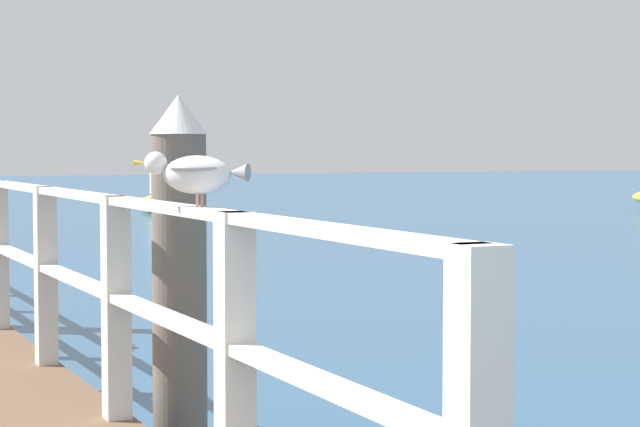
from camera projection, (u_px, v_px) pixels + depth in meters
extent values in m
cube|color=beige|center=(235.00, 361.00, 4.18)|extent=(0.12, 0.12, 1.08)
cube|color=beige|center=(116.00, 308.00, 5.62)|extent=(0.12, 0.12, 1.08)
cube|color=beige|center=(46.00, 276.00, 7.05)|extent=(0.12, 0.12, 1.08)
cylinder|color=#6B6056|center=(180.00, 314.00, 5.94)|extent=(0.28, 0.28, 1.84)
cone|color=white|center=(178.00, 114.00, 5.89)|extent=(0.29, 0.29, 0.20)
ellipsoid|color=white|center=(197.00, 175.00, 4.51)|extent=(0.30, 0.28, 0.15)
sphere|color=white|center=(156.00, 163.00, 4.56)|extent=(0.09, 0.09, 0.09)
cone|color=gold|center=(141.00, 163.00, 4.57)|extent=(0.05, 0.05, 0.02)
cone|color=#939399|center=(238.00, 172.00, 4.46)|extent=(0.11, 0.11, 0.07)
ellipsoid|color=#939399|center=(197.00, 168.00, 4.51)|extent=(0.28, 0.28, 0.04)
cylinder|color=tan|center=(197.00, 201.00, 4.49)|extent=(0.01, 0.01, 0.05)
cylinder|color=tan|center=(202.00, 200.00, 4.53)|extent=(0.01, 0.01, 0.05)
ellipsoid|color=gold|center=(172.00, 203.00, 32.75)|extent=(2.52, 5.27, 0.52)
cube|color=white|center=(174.00, 180.00, 32.23)|extent=(1.41, 2.18, 0.84)
cube|color=#334756|center=(174.00, 162.00, 32.20)|extent=(1.31, 1.96, 0.16)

